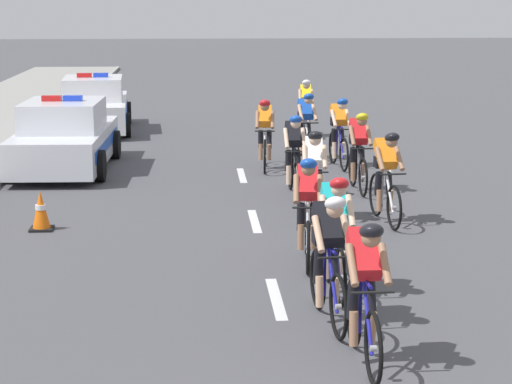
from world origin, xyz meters
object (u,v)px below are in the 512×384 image
object	(u,v)px
cyclist_eighth	(339,131)
cyclist_seventh	(294,153)
cyclist_fourth	(308,208)
cyclist_ninth	(359,150)
cyclist_second	(329,256)
cyclist_fifth	(386,176)
cyclist_tenth	(306,125)
police_car_second	(94,106)
cyclist_third	(335,232)
cyclist_lead	(364,290)
cyclist_twelfth	(265,133)
cyclist_eleventh	(306,107)
police_car_nearest	(65,138)
cyclist_sixth	(314,174)
traffic_cone_near	(41,211)

from	to	relation	value
cyclist_eighth	cyclist_seventh	bearing A→B (deg)	-114.62
cyclist_fourth	cyclist_ninth	size ratio (longest dim) A/B	1.00
cyclist_second	cyclist_fifth	world-z (taller)	same
cyclist_tenth	police_car_second	xyz separation A→B (m)	(-5.25, 5.00, -0.11)
cyclist_fourth	cyclist_eighth	size ratio (longest dim) A/B	1.00
cyclist_second	cyclist_third	bearing A→B (deg)	77.77
cyclist_lead	cyclist_ninth	size ratio (longest dim) A/B	1.00
cyclist_second	cyclist_twelfth	bearing A→B (deg)	89.83
cyclist_eleventh	police_car_nearest	xyz separation A→B (m)	(-5.67, -4.41, -0.11)
cyclist_sixth	cyclist_ninth	world-z (taller)	same
cyclist_second	cyclist_seventh	distance (m)	6.93
cyclist_fourth	cyclist_tenth	bearing A→B (deg)	83.28
cyclist_third	cyclist_twelfth	bearing A→B (deg)	91.35
cyclist_ninth	police_car_second	size ratio (longest dim) A/B	0.38
cyclist_lead	cyclist_fifth	distance (m)	6.03
cyclist_fourth	cyclist_eleventh	size ratio (longest dim) A/B	1.00
cyclist_tenth	police_car_nearest	bearing A→B (deg)	-169.95
cyclist_second	traffic_cone_near	distance (m)	6.02
cyclist_eighth	cyclist_tenth	distance (m)	1.21
cyclist_twelfth	cyclist_sixth	bearing A→B (deg)	-84.56
cyclist_fourth	cyclist_twelfth	distance (m)	7.18
cyclist_second	police_car_second	world-z (taller)	police_car_second
cyclist_eighth	police_car_nearest	world-z (taller)	police_car_nearest
cyclist_third	cyclist_eleventh	bearing A→B (deg)	84.65
cyclist_tenth	cyclist_eleventh	bearing A→B (deg)	83.15
cyclist_lead	cyclist_fifth	size ratio (longest dim) A/B	1.00
traffic_cone_near	cyclist_eighth	bearing A→B (deg)	42.92
cyclist_seventh	cyclist_eleventh	size ratio (longest dim) A/B	1.00
cyclist_fifth	cyclist_sixth	size ratio (longest dim) A/B	1.00
cyclist_seventh	cyclist_eleventh	bearing A→B (deg)	81.41
cyclist_second	cyclist_fourth	xyz separation A→B (m)	(0.06, 2.39, 0.00)
traffic_cone_near	cyclist_seventh	bearing A→B (deg)	28.98
police_car_second	traffic_cone_near	distance (m)	11.21
cyclist_tenth	cyclist_twelfth	distance (m)	1.57
traffic_cone_near	police_car_second	bearing A→B (deg)	91.61
cyclist_second	cyclist_seventh	bearing A→B (deg)	87.04
cyclist_fifth	cyclist_eleventh	distance (m)	9.59
cyclist_third	police_car_nearest	distance (m)	9.84
cyclist_twelfth	police_car_nearest	world-z (taller)	police_car_nearest
cyclist_tenth	cyclist_sixth	bearing A→B (deg)	-95.59
cyclist_fifth	cyclist_eleventh	world-z (taller)	same
cyclist_second	cyclist_tenth	size ratio (longest dim) A/B	1.00
cyclist_fifth	cyclist_second	bearing A→B (deg)	-109.05
cyclist_eighth	traffic_cone_near	distance (m)	7.56
cyclist_twelfth	cyclist_lead	bearing A→B (deg)	-89.21
cyclist_third	cyclist_fifth	xyz separation A→B (m)	(1.38, 3.60, 0.00)
cyclist_second	cyclist_third	xyz separation A→B (m)	(0.23, 1.05, 0.00)
cyclist_lead	cyclist_fourth	world-z (taller)	same
cyclist_second	cyclist_seventh	size ratio (longest dim) A/B	1.00
cyclist_seventh	cyclist_ninth	xyz separation A→B (m)	(1.25, 0.25, 0.00)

